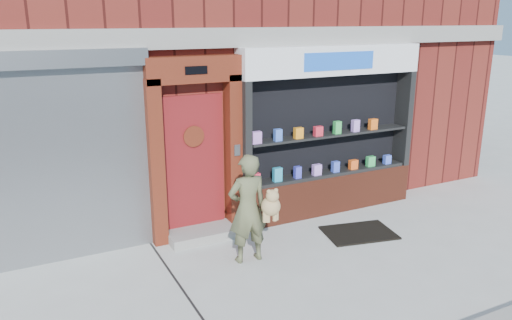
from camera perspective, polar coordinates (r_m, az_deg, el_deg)
ground at (r=7.16m, az=4.58°, el=-12.87°), size 80.00×80.00×0.00m
shutter_bay at (r=7.47m, az=-23.61°, el=1.23°), size 3.10×0.30×3.04m
red_door_bay at (r=7.89m, az=-6.92°, el=1.23°), size 1.52×0.58×2.90m
pharmacy_bay at (r=9.00m, az=8.32°, el=2.45°), size 3.50×0.41×3.00m
woman at (r=7.18m, az=-0.74°, el=-5.55°), size 0.74×0.48×1.62m
doormat at (r=8.53m, az=11.67°, el=-8.14°), size 1.27×1.00×0.03m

